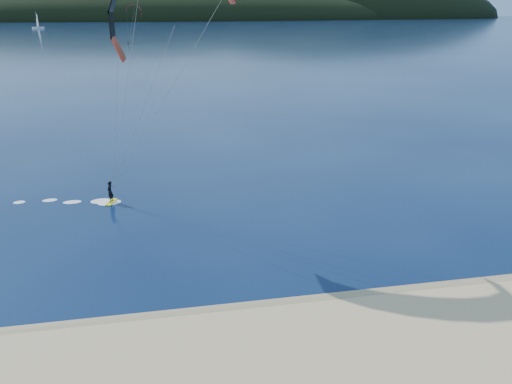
% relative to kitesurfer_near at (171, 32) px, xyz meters
% --- Properties ---
extents(wet_sand, '(220.00, 2.50, 0.10)m').
position_rel_kitesurfer_near_xyz_m(wet_sand, '(0.99, -11.53, -13.98)').
color(wet_sand, '#89714F').
rests_on(wet_sand, ground).
extents(headland, '(1200.00, 310.00, 140.00)m').
position_rel_kitesurfer_near_xyz_m(headland, '(1.62, 729.26, -14.03)').
color(headland, black).
rests_on(headland, ground).
extents(kitesurfer_near, '(21.46, 9.11, 18.18)m').
position_rel_kitesurfer_near_xyz_m(kitesurfer_near, '(0.00, 0.00, 0.00)').
color(kitesurfer_near, yellow).
rests_on(kitesurfer_near, ground).
extents(kitesurfer_far, '(8.61, 7.25, 16.28)m').
position_rel_kitesurfer_near_xyz_m(kitesurfer_far, '(-15.76, 183.27, -0.64)').
color(kitesurfer_far, yellow).
rests_on(kitesurfer_far, ground).
extents(sailboat, '(9.25, 6.16, 12.92)m').
position_rel_kitesurfer_near_xyz_m(sailboat, '(-107.31, 384.22, -13.08)').
color(sailboat, white).
rests_on(sailboat, ground).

